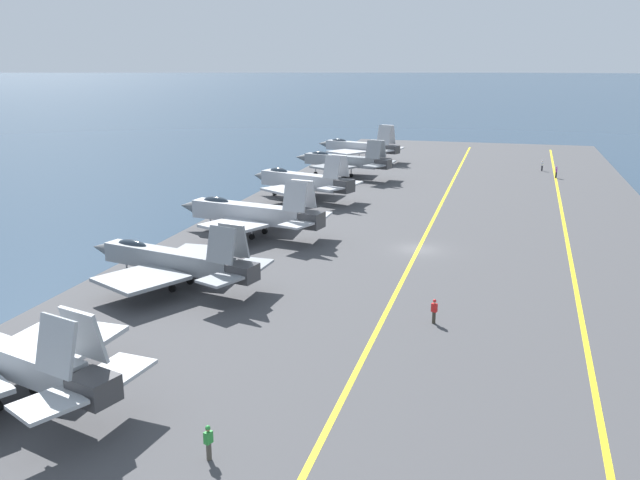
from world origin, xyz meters
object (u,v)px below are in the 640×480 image
at_px(parked_jet_third, 173,261).
at_px(parked_jet_seventh, 359,147).
at_px(crew_red_vest, 434,310).
at_px(crew_green_vest, 208,441).
at_px(parked_jet_second, 2,356).
at_px(parked_jet_sixth, 343,161).
at_px(parked_jet_fifth, 302,181).
at_px(parked_jet_fourth, 250,213).
at_px(crew_purple_vest, 556,172).
at_px(crew_white_vest, 542,165).

xyz_separation_m(parked_jet_third, parked_jet_seventh, (72.30, 0.79, 0.31)).
height_order(crew_red_vest, crew_green_vest, crew_red_vest).
relative_size(parked_jet_second, crew_green_vest, 10.01).
distance_m(parked_jet_sixth, crew_green_vest, 75.77).
bearing_deg(parked_jet_second, crew_red_vest, -50.83).
distance_m(parked_jet_third, parked_jet_fifth, 36.09).
distance_m(parked_jet_third, crew_green_vest, 25.01).
xyz_separation_m(parked_jet_second, parked_jet_seventh, (91.40, 0.91, -0.03)).
distance_m(parked_jet_fourth, crew_green_vest, 40.24).
height_order(parked_jet_fifth, parked_jet_seventh, parked_jet_seventh).
bearing_deg(crew_green_vest, parked_jet_fifth, 12.92).
relative_size(parked_jet_second, parked_jet_sixth, 1.06).
bearing_deg(crew_purple_vest, parked_jet_second, 158.41).
distance_m(crew_red_vest, crew_purple_vest, 65.22).
height_order(parked_jet_sixth, parked_jet_seventh, parked_jet_seventh).
bearing_deg(crew_white_vest, crew_red_vest, 172.26).
bearing_deg(parked_jet_seventh, parked_jet_third, -179.38).
distance_m(parked_jet_third, parked_jet_seventh, 72.30).
relative_size(parked_jet_second, crew_purple_vest, 9.41).
bearing_deg(parked_jet_second, parked_jet_fourth, 0.12).
distance_m(parked_jet_third, crew_purple_vest, 69.80).
xyz_separation_m(parked_jet_fourth, crew_white_vest, (51.99, -30.35, -1.40)).
bearing_deg(parked_jet_third, parked_jet_second, -179.63).
bearing_deg(crew_green_vest, parked_jet_third, 30.88).
relative_size(parked_jet_seventh, crew_white_vest, 9.30).
xyz_separation_m(parked_jet_seventh, crew_purple_vest, (-10.38, -32.98, -1.46)).
bearing_deg(parked_jet_fifth, parked_jet_fourth, -178.75).
bearing_deg(parked_jet_fourth, crew_purple_vest, -35.40).
height_order(parked_jet_fifth, crew_green_vest, parked_jet_fifth).
xyz_separation_m(crew_green_vest, crew_purple_vest, (83.36, -19.37, 0.06)).
bearing_deg(parked_jet_fifth, parked_jet_second, -179.49).
distance_m(parked_jet_seventh, crew_white_vest, 31.43).
bearing_deg(parked_jet_seventh, crew_white_vest, -96.62).
bearing_deg(crew_red_vest, parked_jet_second, 129.17).
xyz_separation_m(parked_jet_sixth, crew_green_vest, (-74.82, -11.90, -1.68)).
bearing_deg(crew_red_vest, crew_white_vest, -7.74).
relative_size(parked_jet_fourth, parked_jet_fifth, 1.08).
relative_size(crew_red_vest, crew_white_vest, 0.98).
xyz_separation_m(crew_red_vest, crew_purple_vest, (64.21, -11.44, 0.05)).
bearing_deg(parked_jet_second, parked_jet_fifth, 0.51).
xyz_separation_m(parked_jet_fifth, crew_white_vest, (32.60, -30.77, -1.43)).
xyz_separation_m(parked_jet_fourth, crew_green_vest, (-38.13, -12.77, -1.44)).
bearing_deg(parked_jet_sixth, crew_purple_vest, -74.72).
bearing_deg(crew_purple_vest, parked_jet_fifth, 128.43).
relative_size(parked_jet_fifth, parked_jet_sixth, 0.96).
xyz_separation_m(crew_red_vest, crew_white_vest, (70.97, -9.65, 0.03)).
bearing_deg(parked_jet_fifth, crew_red_vest, -151.17).
bearing_deg(crew_green_vest, crew_red_vest, -22.50).
distance_m(parked_jet_third, crew_white_vest, 75.12).
bearing_deg(parked_jet_seventh, crew_purple_vest, -107.47).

